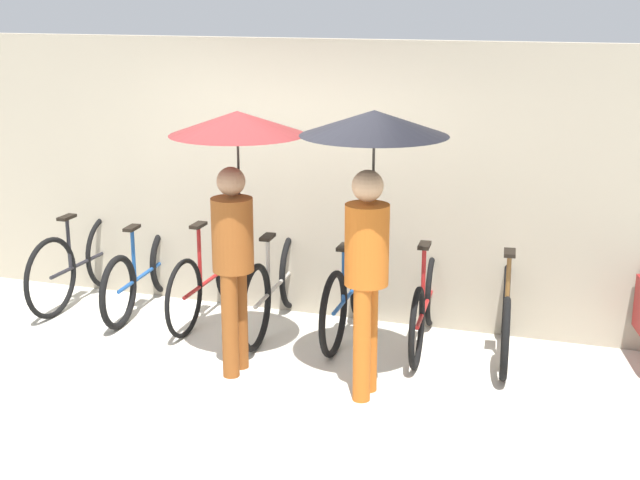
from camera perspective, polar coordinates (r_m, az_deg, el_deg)
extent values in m
plane|color=beige|center=(6.87, -7.13, -9.53)|extent=(30.00, 30.00, 0.00)
cube|color=gray|center=(8.14, -1.75, 3.92)|extent=(13.25, 0.12, 2.52)
torus|color=black|center=(9.26, -13.41, -0.67)|extent=(0.07, 0.76, 0.76)
torus|color=black|center=(8.52, -16.85, -2.34)|extent=(0.07, 0.76, 0.76)
cylinder|color=black|center=(8.89, -15.06, -1.47)|extent=(0.06, 0.95, 0.04)
cylinder|color=black|center=(8.69, -15.78, -0.24)|extent=(0.04, 0.04, 0.48)
cube|color=black|center=(8.63, -15.91, 1.41)|extent=(0.09, 0.20, 0.03)
cylinder|color=black|center=(9.18, -13.54, 1.24)|extent=(0.04, 0.04, 0.64)
cylinder|color=black|center=(9.11, -13.66, 3.18)|extent=(0.44, 0.04, 0.03)
torus|color=black|center=(9.00, -9.86, -1.23)|extent=(0.11, 0.67, 0.67)
torus|color=black|center=(8.11, -12.78, -3.28)|extent=(0.11, 0.67, 0.67)
cylinder|color=#19478C|center=(8.55, -11.24, -2.20)|extent=(0.11, 1.04, 0.04)
cylinder|color=#19478C|center=(8.33, -11.86, -0.97)|extent=(0.04, 0.04, 0.49)
cube|color=black|center=(8.26, -11.96, 0.76)|extent=(0.10, 0.21, 0.03)
cylinder|color=#19478C|center=(8.91, -9.97, 1.03)|extent=(0.04, 0.04, 0.73)
cylinder|color=#19478C|center=(8.82, -10.08, 3.34)|extent=(0.44, 0.06, 0.03)
torus|color=black|center=(8.71, -5.72, -1.55)|extent=(0.06, 0.70, 0.70)
torus|color=black|center=(7.80, -8.69, -3.71)|extent=(0.06, 0.70, 0.70)
cylinder|color=maroon|center=(8.25, -7.12, -2.57)|extent=(0.06, 1.05, 0.04)
cylinder|color=maroon|center=(8.01, -7.72, -1.07)|extent=(0.04, 0.04, 0.55)
cube|color=black|center=(7.93, -7.80, 0.95)|extent=(0.09, 0.20, 0.03)
cylinder|color=maroon|center=(8.62, -5.77, 0.58)|extent=(0.04, 0.04, 0.67)
cylinder|color=maroon|center=(8.54, -5.84, 2.75)|extent=(0.44, 0.04, 0.03)
torus|color=black|center=(8.43, -1.75, -1.89)|extent=(0.10, 0.74, 0.74)
torus|color=black|center=(7.45, -4.17, -4.34)|extent=(0.10, 0.74, 0.74)
cylinder|color=#A59E93|center=(7.94, -2.89, -3.04)|extent=(0.10, 1.10, 0.04)
cylinder|color=#A59E93|center=(7.69, -3.35, -1.71)|extent=(0.04, 0.04, 0.50)
cube|color=black|center=(7.61, -3.38, 0.19)|extent=(0.10, 0.20, 0.03)
cylinder|color=#A59E93|center=(8.34, -1.77, 0.42)|extent=(0.04, 0.04, 0.71)
cylinder|color=#A59E93|center=(8.25, -1.79, 2.79)|extent=(0.44, 0.05, 0.03)
torus|color=black|center=(8.19, 2.72, -2.51)|extent=(0.07, 0.72, 0.72)
torus|color=black|center=(7.32, 0.87, -4.76)|extent=(0.07, 0.72, 0.72)
cylinder|color=#19478C|center=(7.75, 1.85, -3.57)|extent=(0.06, 0.96, 0.04)
cylinder|color=#19478C|center=(7.52, 1.53, -2.29)|extent=(0.04, 0.04, 0.47)
cube|color=black|center=(7.45, 1.54, -0.46)|extent=(0.10, 0.20, 0.03)
cylinder|color=#19478C|center=(8.09, 2.75, -0.19)|extent=(0.04, 0.04, 0.69)
cylinder|color=#19478C|center=(8.01, 2.78, 2.19)|extent=(0.44, 0.04, 0.03)
torus|color=black|center=(8.06, 7.18, -3.13)|extent=(0.10, 0.67, 0.66)
torus|color=black|center=(7.14, 6.22, -5.62)|extent=(0.10, 0.67, 0.66)
cylinder|color=maroon|center=(7.60, 6.73, -4.30)|extent=(0.11, 0.99, 0.04)
cylinder|color=maroon|center=(7.34, 6.63, -2.63)|extent=(0.04, 0.04, 0.58)
cube|color=black|center=(7.25, 6.70, -0.34)|extent=(0.11, 0.21, 0.03)
cylinder|color=maroon|center=(7.96, 7.27, -0.68)|extent=(0.04, 0.04, 0.72)
cylinder|color=maroon|center=(7.87, 7.36, 1.83)|extent=(0.44, 0.06, 0.03)
torus|color=black|center=(7.97, 11.82, -3.61)|extent=(0.13, 0.66, 0.66)
torus|color=black|center=(7.04, 11.77, -6.21)|extent=(0.13, 0.66, 0.66)
cylinder|color=brown|center=(7.50, 11.80, -4.83)|extent=(0.15, 0.99, 0.04)
cylinder|color=brown|center=(7.24, 11.91, -3.13)|extent=(0.04, 0.04, 0.58)
cube|color=black|center=(7.15, 12.05, -0.81)|extent=(0.11, 0.21, 0.03)
cylinder|color=brown|center=(7.86, 11.97, -1.14)|extent=(0.04, 0.04, 0.72)
cylinder|color=brown|center=(7.77, 12.11, 1.39)|extent=(0.44, 0.08, 0.03)
cylinder|color=brown|center=(6.94, -5.78, -5.48)|extent=(0.13, 0.13, 0.84)
cylinder|color=brown|center=(7.09, -5.17, -4.99)|extent=(0.13, 0.13, 0.84)
cylinder|color=brown|center=(6.79, -5.62, 0.34)|extent=(0.32, 0.32, 0.57)
sphere|color=#997051|center=(6.70, -5.72, 3.76)|extent=(0.22, 0.22, 0.22)
cylinder|color=#332D28|center=(6.83, -5.22, 3.77)|extent=(0.02, 0.02, 0.71)
cone|color=#591919|center=(6.75, -5.32, 7.48)|extent=(1.04, 1.04, 0.18)
cylinder|color=#B25619|center=(6.51, 2.70, -6.72)|extent=(0.13, 0.13, 0.87)
cylinder|color=#B25619|center=(6.67, 3.15, -6.16)|extent=(0.13, 0.13, 0.87)
cylinder|color=#B25619|center=(6.35, 3.01, -0.31)|extent=(0.32, 0.32, 0.59)
sphere|color=tan|center=(6.25, 3.07, 3.48)|extent=(0.23, 0.23, 0.23)
cylinder|color=#332D28|center=(6.38, 3.42, 3.45)|extent=(0.02, 0.02, 0.73)
cone|color=black|center=(6.30, 3.49, 7.50)|extent=(1.06, 1.06, 0.18)
torus|color=black|center=(8.11, 19.72, -3.44)|extent=(0.27, 0.77, 0.77)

